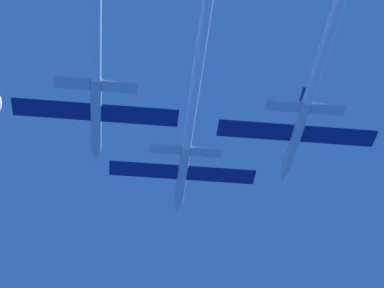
# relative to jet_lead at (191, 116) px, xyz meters

# --- Properties ---
(jet_lead) EXTENTS (19.59, 47.92, 3.25)m
(jet_lead) POSITION_rel_jet_lead_xyz_m (0.00, 0.00, 0.00)
(jet_lead) COLOR silver
(jet_left_wing) EXTENTS (19.59, 49.67, 3.25)m
(jet_left_wing) POSITION_rel_jet_lead_xyz_m (-11.40, -12.48, -1.44)
(jet_left_wing) COLOR silver
(jet_right_wing) EXTENTS (19.59, 42.61, 3.25)m
(jet_right_wing) POSITION_rel_jet_lead_xyz_m (13.09, -8.53, -1.51)
(jet_right_wing) COLOR silver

